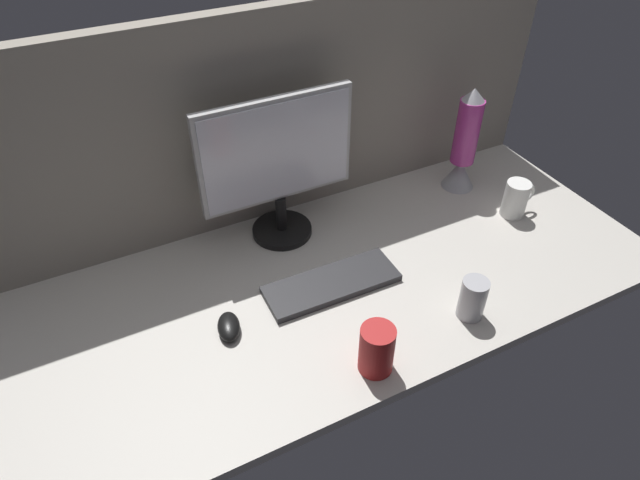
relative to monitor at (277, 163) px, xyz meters
The scene contains 9 objects.
ground_plane 36.58cm from the monitor, 77.23° to the right, with size 180.00×80.00×3.00cm, color beige.
cubicle_wall_back 15.30cm from the monitor, 65.25° to the left, with size 180.00×5.00×62.90cm.
monitor is the anchor object (origin of this frame).
keyboard 36.66cm from the monitor, 84.71° to the right, with size 37.00×13.00×2.00cm, color #262628.
mouse 47.08cm from the monitor, 132.22° to the right, with size 5.60×9.60×3.40cm, color black.
mug_steel 63.61cm from the monitor, 60.93° to the right, with size 6.80×6.80×11.60cm.
mug_ceramic_white 75.56cm from the monitor, 19.70° to the right, with size 11.36×7.47×11.78cm.
mug_red_plastic 59.23cm from the monitor, 90.76° to the right, with size 8.21×8.21×12.85cm.
lava_lamp 64.14cm from the monitor, ahead, with size 10.71×10.71×35.04cm.
Camera 1 is at (-54.37, -97.31, 107.13)cm, focal length 31.10 mm.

